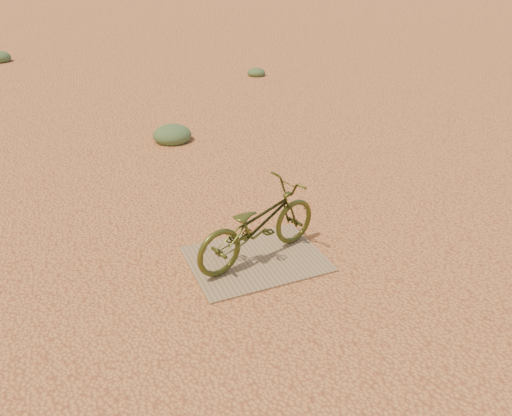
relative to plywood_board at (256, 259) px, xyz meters
name	(u,v)px	position (x,y,z in m)	size (l,w,h in m)	color
ground	(299,285)	(0.22, -0.58, -0.01)	(120.00, 120.00, 0.00)	tan
plywood_board	(256,259)	(0.00, 0.00, 0.00)	(1.40, 1.07, 0.02)	#867058
bicycle	(258,224)	(0.03, 0.02, 0.42)	(0.54, 1.54, 0.81)	#40491A
kale_a	(173,141)	(0.14, 4.06, -0.01)	(0.67, 0.67, 0.37)	#486342
kale_b	(256,76)	(3.50, 8.20, -0.01)	(0.48, 0.48, 0.26)	#486342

